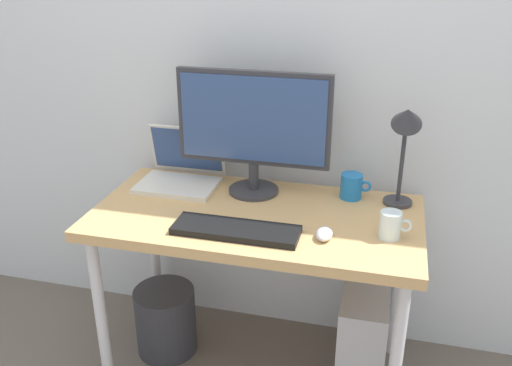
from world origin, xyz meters
TOP-DOWN VIEW (x-y plane):
  - back_wall at (0.00, 0.37)m, footprint 4.40×0.04m
  - desk at (0.00, 0.00)m, footprint 1.22×0.62m
  - monitor at (-0.06, 0.18)m, footprint 0.60×0.20m
  - laptop at (-0.37, 0.20)m, footprint 0.32×0.27m
  - desk_lamp at (0.51, 0.18)m, footprint 0.11×0.16m
  - keyboard at (-0.03, -0.17)m, footprint 0.44×0.14m
  - mouse at (0.27, -0.13)m, footprint 0.06×0.09m
  - coffee_mug at (0.33, 0.22)m, footprint 0.12×0.09m
  - glass_cup at (0.49, -0.07)m, footprint 0.11×0.07m
  - computer_tower at (0.43, 0.05)m, footprint 0.18×0.36m
  - wastebasket at (-0.41, 0.03)m, footprint 0.26×0.26m

SIDE VIEW (x-z plane):
  - wastebasket at x=-0.41m, z-range 0.00..0.30m
  - computer_tower at x=0.43m, z-range 0.00..0.42m
  - desk at x=0.00m, z-range 0.29..1.03m
  - keyboard at x=-0.03m, z-range 0.74..0.76m
  - mouse at x=0.27m, z-range 0.74..0.77m
  - glass_cup at x=0.49m, z-range 0.74..0.83m
  - coffee_mug at x=0.33m, z-range 0.74..0.83m
  - laptop at x=-0.37m, z-range 0.68..0.91m
  - monitor at x=-0.06m, z-range 0.77..1.26m
  - desk_lamp at x=0.51m, z-range 0.82..1.24m
  - back_wall at x=0.00m, z-range 0.00..2.60m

